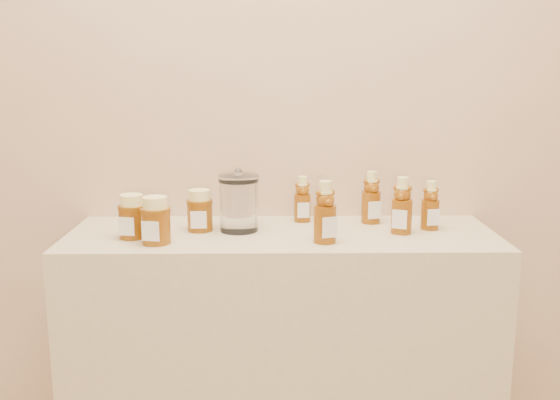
{
  "coord_description": "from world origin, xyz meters",
  "views": [
    {
      "loc": [
        -0.03,
        -0.14,
        1.35
      ],
      "look_at": [
        -0.01,
        1.52,
        1.0
      ],
      "focal_mm": 40.0,
      "sensor_mm": 36.0,
      "label": 1
    }
  ],
  "objects_px": {
    "bear_bottle_front_left": "(325,208)",
    "honey_jar_left": "(132,216)",
    "display_table": "(282,380)",
    "bear_bottle_back_left": "(302,196)",
    "glass_canister": "(239,201)"
  },
  "relations": [
    {
      "from": "bear_bottle_front_left",
      "to": "honey_jar_left",
      "type": "height_order",
      "value": "bear_bottle_front_left"
    },
    {
      "from": "display_table",
      "to": "glass_canister",
      "type": "bearing_deg",
      "value": 169.51
    },
    {
      "from": "bear_bottle_back_left",
      "to": "bear_bottle_front_left",
      "type": "relative_size",
      "value": 0.83
    },
    {
      "from": "display_table",
      "to": "honey_jar_left",
      "type": "relative_size",
      "value": 10.04
    },
    {
      "from": "honey_jar_left",
      "to": "bear_bottle_back_left",
      "type": "bearing_deg",
      "value": 34.19
    },
    {
      "from": "bear_bottle_front_left",
      "to": "honey_jar_left",
      "type": "relative_size",
      "value": 1.56
    },
    {
      "from": "bear_bottle_back_left",
      "to": "bear_bottle_front_left",
      "type": "height_order",
      "value": "bear_bottle_front_left"
    },
    {
      "from": "bear_bottle_front_left",
      "to": "glass_canister",
      "type": "height_order",
      "value": "bear_bottle_front_left"
    },
    {
      "from": "display_table",
      "to": "bear_bottle_front_left",
      "type": "bearing_deg",
      "value": -41.52
    },
    {
      "from": "bear_bottle_front_left",
      "to": "honey_jar_left",
      "type": "bearing_deg",
      "value": 154.38
    },
    {
      "from": "glass_canister",
      "to": "bear_bottle_front_left",
      "type": "bearing_deg",
      "value": -27.5
    },
    {
      "from": "bear_bottle_back_left",
      "to": "glass_canister",
      "type": "distance_m",
      "value": 0.22
    },
    {
      "from": "honey_jar_left",
      "to": "glass_canister",
      "type": "height_order",
      "value": "glass_canister"
    },
    {
      "from": "bear_bottle_front_left",
      "to": "glass_canister",
      "type": "xyz_separation_m",
      "value": [
        -0.23,
        0.12,
        -0.01
      ]
    },
    {
      "from": "display_table",
      "to": "honey_jar_left",
      "type": "height_order",
      "value": "honey_jar_left"
    }
  ]
}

